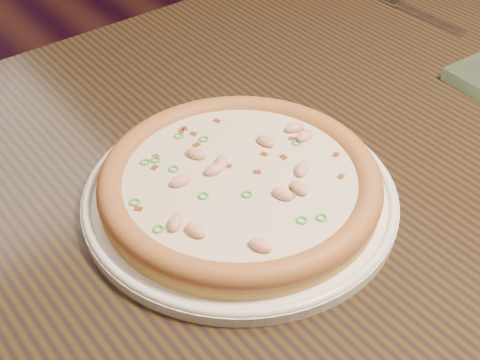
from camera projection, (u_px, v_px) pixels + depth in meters
ground at (82, 252)px, 1.70m from camera, size 9.00×9.00×0.00m
hero_table at (289, 199)px, 0.88m from camera, size 1.20×0.80×0.75m
plate at (240, 195)px, 0.73m from camera, size 0.34×0.34×0.02m
pizza at (240, 182)px, 0.71m from camera, size 0.30×0.30×0.03m
fork at (422, 15)px, 1.06m from camera, size 0.02×0.18×0.00m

